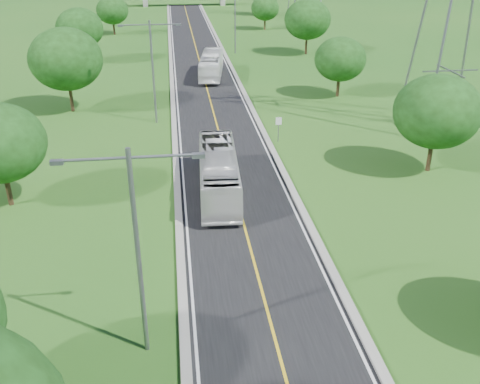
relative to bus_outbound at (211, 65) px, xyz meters
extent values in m
plane|color=#215818|center=(-1.04, -3.05, -1.61)|extent=(260.00, 260.00, 0.00)
cube|color=black|center=(-1.04, 2.95, -1.58)|extent=(8.00, 150.00, 0.06)
cube|color=gray|center=(-5.29, 2.95, -1.50)|extent=(0.50, 150.00, 0.22)
cube|color=gray|center=(3.21, 2.95, -1.50)|extent=(0.50, 150.00, 0.22)
cylinder|color=slate|center=(4.16, -25.05, -0.41)|extent=(0.08, 0.08, 2.40)
cube|color=white|center=(4.16, -25.08, 0.39)|extent=(0.55, 0.04, 0.70)
cube|color=gray|center=(-11.04, 76.95, -0.61)|extent=(1.20, 3.00, 2.00)
cube|color=gray|center=(8.96, 76.95, -0.61)|extent=(1.20, 3.00, 2.00)
cylinder|color=slate|center=(-7.04, -51.05, 3.39)|extent=(0.22, 0.22, 10.00)
cylinder|color=slate|center=(-8.44, -51.05, 7.99)|extent=(2.80, 0.12, 0.12)
cylinder|color=slate|center=(-5.64, -51.05, 7.99)|extent=(2.80, 0.12, 0.12)
cube|color=slate|center=(-9.74, -51.05, 7.94)|extent=(0.50, 0.25, 0.18)
cube|color=slate|center=(-4.34, -51.05, 7.94)|extent=(0.50, 0.25, 0.18)
cylinder|color=slate|center=(-7.04, -18.05, 3.39)|extent=(0.22, 0.22, 10.00)
cylinder|color=slate|center=(-8.44, -18.05, 7.99)|extent=(2.80, 0.12, 0.12)
cylinder|color=slate|center=(-5.64, -18.05, 7.99)|extent=(2.80, 0.12, 0.12)
cube|color=slate|center=(-9.74, -18.05, 7.94)|extent=(0.50, 0.25, 0.18)
cube|color=slate|center=(-4.34, -18.05, 7.94)|extent=(0.50, 0.25, 0.18)
cylinder|color=slate|center=(4.96, 14.95, 3.39)|extent=(0.22, 0.22, 10.00)
cylinder|color=black|center=(-17.04, -35.05, -0.26)|extent=(0.36, 0.36, 2.70)
cylinder|color=black|center=(-16.04, -13.05, 0.01)|extent=(0.36, 0.36, 3.24)
ellipsoid|color=#17380F|center=(-16.04, -13.05, 3.97)|extent=(7.56, 7.56, 6.43)
cylinder|color=black|center=(-18.04, 10.95, -0.17)|extent=(0.36, 0.36, 2.88)
ellipsoid|color=#17380F|center=(-18.04, 10.95, 3.35)|extent=(6.72, 6.72, 5.71)
cylinder|color=black|center=(-15.54, 34.95, -0.35)|extent=(0.36, 0.36, 2.52)
ellipsoid|color=#17380F|center=(-15.54, 34.95, 2.73)|extent=(5.88, 5.88, 5.00)
cylinder|color=black|center=(14.96, -33.05, -0.17)|extent=(0.36, 0.36, 2.88)
ellipsoid|color=#17380F|center=(14.96, -33.05, 3.35)|extent=(6.72, 6.72, 5.71)
cylinder|color=black|center=(13.96, -11.05, -0.35)|extent=(0.36, 0.36, 2.52)
ellipsoid|color=#17380F|center=(13.96, -11.05, 2.73)|extent=(5.88, 5.88, 5.00)
cylinder|color=black|center=(15.96, 12.95, -0.08)|extent=(0.36, 0.36, 3.06)
ellipsoid|color=#17380F|center=(15.96, 12.95, 3.66)|extent=(7.14, 7.14, 6.07)
cylinder|color=black|center=(13.46, 36.95, -0.44)|extent=(0.36, 0.36, 2.34)
ellipsoid|color=#17380F|center=(13.46, 36.95, 2.42)|extent=(5.46, 5.46, 4.64)
cylinder|color=black|center=(16.96, 56.95, -0.26)|extent=(0.36, 0.36, 2.70)
imported|color=white|center=(0.00, 0.00, 0.00)|extent=(4.11, 11.35, 3.09)
imported|color=silver|center=(-2.23, -35.01, 0.05)|extent=(3.26, 11.57, 3.19)
camera|label=1|loc=(-5.18, -70.56, 15.86)|focal=40.00mm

